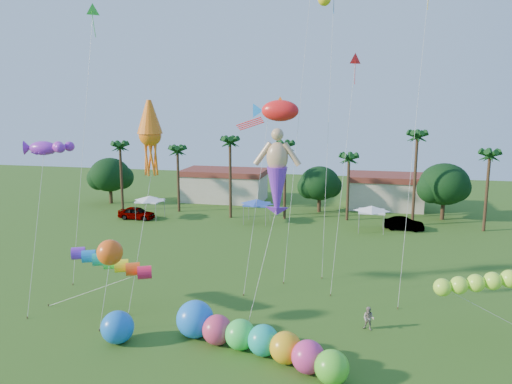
% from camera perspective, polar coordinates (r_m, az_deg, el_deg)
% --- Properties ---
extents(tree_line, '(69.46, 8.91, 11.00)m').
position_cam_1_polar(tree_line, '(67.60, 9.37, 1.00)').
color(tree_line, '#3A2819').
rests_on(tree_line, ground).
extents(buildings_row, '(35.00, 7.00, 4.00)m').
position_cam_1_polar(buildings_row, '(74.53, 4.49, 0.20)').
color(buildings_row, beige).
rests_on(buildings_row, ground).
extents(tent_row, '(31.00, 4.00, 0.60)m').
position_cam_1_polar(tent_row, '(61.71, -0.02, -1.20)').
color(tent_row, white).
rests_on(tent_row, ground).
extents(car_a, '(4.78, 2.00, 1.62)m').
position_cam_1_polar(car_a, '(66.50, -13.49, -2.35)').
color(car_a, '#4C4C54').
rests_on(car_a, ground).
extents(car_b, '(4.62, 1.69, 1.51)m').
position_cam_1_polar(car_b, '(61.87, 16.57, -3.50)').
color(car_b, '#4C4C54').
rests_on(car_b, ground).
extents(spectator_b, '(0.92, 0.80, 1.60)m').
position_cam_1_polar(spectator_b, '(35.17, 12.75, -13.93)').
color(spectator_b, gray).
rests_on(spectator_b, ground).
extents(caterpillar_inflatable, '(11.58, 6.08, 2.43)m').
position_cam_1_polar(caterpillar_inflatable, '(31.35, -0.57, -16.36)').
color(caterpillar_inflatable, '#D53861').
rests_on(caterpillar_inflatable, ground).
extents(blue_ball, '(2.08, 2.08, 2.08)m').
position_cam_1_polar(blue_ball, '(33.77, -15.55, -14.67)').
color(blue_ball, blue).
rests_on(blue_ball, ground).
extents(rainbow_tube, '(9.72, 2.76, 3.79)m').
position_cam_1_polar(rainbow_tube, '(36.87, -15.05, -8.68)').
color(rainbow_tube, '#FB1B45').
rests_on(rainbow_tube, ground).
extents(green_worm, '(9.44, 2.24, 4.11)m').
position_cam_1_polar(green_worm, '(34.42, 20.54, -10.17)').
color(green_worm, '#B4FE38').
rests_on(green_worm, ground).
extents(orange_ball_kite, '(2.15, 2.15, 6.30)m').
position_cam_1_polar(orange_ball_kite, '(33.85, -16.36, -6.65)').
color(orange_ball_kite, '#FF5A14').
rests_on(orange_ball_kite, ground).
extents(merman_kite, '(2.65, 4.38, 12.74)m').
position_cam_1_polar(merman_kite, '(34.91, 2.43, 1.60)').
color(merman_kite, tan).
rests_on(merman_kite, ground).
extents(fish_kite, '(4.90, 6.55, 15.31)m').
position_cam_1_polar(fish_kite, '(42.05, 2.76, 9.26)').
color(fish_kite, red).
rests_on(fish_kite, ground).
extents(squid_kite, '(2.41, 5.51, 15.32)m').
position_cam_1_polar(squid_kite, '(38.55, -12.01, 6.38)').
color(squid_kite, orange).
rests_on(squid_kite, ground).
extents(lobster_kite, '(4.27, 5.23, 12.46)m').
position_cam_1_polar(lobster_kite, '(39.83, -23.14, 4.63)').
color(lobster_kite, purple).
rests_on(lobster_kite, ground).
extents(delta_kite_red, '(1.78, 3.91, 18.84)m').
position_cam_1_polar(delta_kite_red, '(41.02, 11.23, 14.06)').
color(delta_kite_red, red).
rests_on(delta_kite_red, ground).
extents(delta_kite_green, '(1.66, 4.33, 23.02)m').
position_cam_1_polar(delta_kite_green, '(45.42, -18.18, 18.57)').
color(delta_kite_green, green).
rests_on(delta_kite_green, ground).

